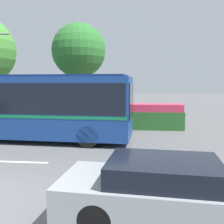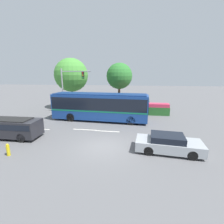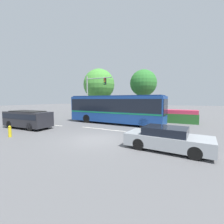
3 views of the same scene
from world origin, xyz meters
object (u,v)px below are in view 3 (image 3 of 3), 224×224
object	(u,v)px
city_bus	(115,108)
street_tree_left	(99,85)
fire_hydrant	(10,132)
suv_left_lane	(28,118)
traffic_light_pole	(93,91)
street_tree_centre	(143,83)
sedan_foreground	(167,139)

from	to	relation	value
city_bus	street_tree_left	size ratio (longest dim) A/B	1.44
street_tree_left	fire_hydrant	size ratio (longest dim) A/B	9.16
suv_left_lane	traffic_light_pole	distance (m)	9.72
city_bus	street_tree_centre	size ratio (longest dim) A/B	1.60
suv_left_lane	street_tree_left	xyz separation A→B (m)	(0.51, 12.61, 4.28)
suv_left_lane	fire_hydrant	bearing A→B (deg)	-55.40
street_tree_left	suv_left_lane	bearing A→B (deg)	-92.31
traffic_light_pole	street_tree_left	distance (m)	3.86
sedan_foreground	street_tree_left	distance (m)	18.85
city_bus	traffic_light_pole	size ratio (longest dim) A/B	1.83
traffic_light_pole	sedan_foreground	bearing A→B (deg)	-41.08
city_bus	fire_hydrant	xyz separation A→B (m)	(-4.32, -9.24, -1.43)
sedan_foreground	suv_left_lane	size ratio (longest dim) A/B	0.95
suv_left_lane	traffic_light_pole	bearing A→B (deg)	79.49
fire_hydrant	traffic_light_pole	bearing A→B (deg)	92.67
sedan_foreground	street_tree_left	xyz separation A→B (m)	(-12.39, 13.42, 4.66)
sedan_foreground	street_tree_centre	bearing A→B (deg)	115.27
city_bus	traffic_light_pole	xyz separation A→B (m)	(-4.88, 2.78, 2.16)
city_bus	sedan_foreground	bearing A→B (deg)	-44.48
suv_left_lane	street_tree_centre	distance (m)	15.34
traffic_light_pole	fire_hydrant	bearing A→B (deg)	-87.33
sedan_foreground	suv_left_lane	bearing A→B (deg)	-178.39
city_bus	street_tree_centre	xyz separation A→B (m)	(1.68, 6.03, 3.29)
city_bus	fire_hydrant	world-z (taller)	city_bus
street_tree_left	fire_hydrant	world-z (taller)	street_tree_left
suv_left_lane	city_bus	bearing A→B (deg)	43.67
street_tree_centre	fire_hydrant	xyz separation A→B (m)	(-6.00, -15.27, -4.72)
traffic_light_pole	street_tree_centre	world-z (taller)	street_tree_centre
city_bus	fire_hydrant	distance (m)	10.30
city_bus	street_tree_left	world-z (taller)	street_tree_left
fire_hydrant	sedan_foreground	bearing A→B (deg)	11.02
sedan_foreground	traffic_light_pole	xyz separation A→B (m)	(-11.38, 9.92, 3.38)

